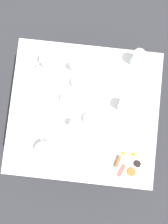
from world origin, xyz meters
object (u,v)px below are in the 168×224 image
object	(u,v)px
teapot_far	(49,60)
water_glass_short	(123,105)
water_glass_tall	(137,58)
fork_by_plate	(105,63)
teapot_near	(45,150)
pepper_grinder	(72,123)
breakfast_plate	(127,162)
creamer_jug	(65,98)
teacup_with_saucer_left	(77,83)
salt_grinder	(73,66)
knife_by_plate	(31,102)
teacup_with_saucer_right	(89,119)

from	to	relation	value
teapot_far	water_glass_short	xyz separation A→B (m)	(-0.27, -0.57, 0.02)
water_glass_tall	fork_by_plate	world-z (taller)	water_glass_tall
teapot_near	water_glass_tall	size ratio (longest dim) A/B	1.30
pepper_grinder	fork_by_plate	world-z (taller)	pepper_grinder
breakfast_plate	creamer_jug	distance (m)	0.65
breakfast_plate	teacup_with_saucer_left	distance (m)	0.68
salt_grinder	fork_by_plate	bearing A→B (deg)	-73.54
teapot_near	fork_by_plate	world-z (taller)	teapot_near
breakfast_plate	teapot_near	bearing A→B (deg)	87.37
teacup_with_saucer_left	knife_by_plate	distance (m)	0.37
water_glass_tall	water_glass_short	size ratio (longest dim) A/B	1.13
teacup_with_saucer_right	creamer_jug	bearing A→B (deg)	54.76
water_glass_short	pepper_grinder	bearing A→B (deg)	116.04
water_glass_short	knife_by_plate	bearing A→B (deg)	93.53
teapot_far	water_glass_short	size ratio (longest dim) A/B	1.39
teacup_with_saucer_right	knife_by_plate	distance (m)	0.45
breakfast_plate	water_glass_tall	bearing A→B (deg)	0.82
salt_grinder	teapot_far	bearing A→B (deg)	80.89
water_glass_short	creamer_jug	xyz separation A→B (m)	(0.01, 0.42, -0.04)
breakfast_plate	knife_by_plate	world-z (taller)	breakfast_plate
salt_grinder	creamer_jug	bearing A→B (deg)	171.72
teapot_near	teacup_with_saucer_left	world-z (taller)	teapot_near
water_glass_short	knife_by_plate	world-z (taller)	water_glass_short
teapot_far	creamer_jug	world-z (taller)	teapot_far
teapot_far	breakfast_plate	bearing A→B (deg)	-77.55
teapot_far	teapot_near	bearing A→B (deg)	-116.71
pepper_grinder	water_glass_tall	bearing A→B (deg)	-38.33
water_glass_tall	fork_by_plate	xyz separation A→B (m)	(-0.04, 0.22, -0.07)
teapot_far	fork_by_plate	size ratio (longest dim) A/B	1.07
water_glass_short	fork_by_plate	world-z (taller)	water_glass_short
teapot_near	knife_by_plate	world-z (taller)	teapot_near
breakfast_plate	teapot_far	xyz separation A→B (m)	(0.67, 0.64, 0.04)
teapot_near	teapot_far	xyz separation A→B (m)	(0.64, 0.05, 0.00)
teapot_far	teacup_with_saucer_left	distance (m)	0.26
breakfast_plate	fork_by_plate	size ratio (longest dim) A/B	1.55
water_glass_short	teacup_with_saucer_left	bearing A→B (deg)	69.41
knife_by_plate	water_glass_tall	bearing A→B (deg)	-62.01
teacup_with_saucer_left	teapot_near	bearing A→B (deg)	161.39
teacup_with_saucer_left	teapot_far	bearing A→B (deg)	57.56
water_glass_tall	pepper_grinder	distance (m)	0.66
teacup_with_saucer_right	water_glass_short	size ratio (longest dim) A/B	1.05
teacup_with_saucer_left	water_glass_tall	distance (m)	0.47
creamer_jug	knife_by_plate	xyz separation A→B (m)	(-0.05, 0.25, -0.03)
pepper_grinder	water_glass_short	bearing A→B (deg)	-63.96
teapot_far	knife_by_plate	size ratio (longest dim) A/B	0.95
pepper_grinder	knife_by_plate	world-z (taller)	pepper_grinder
teapot_near	fork_by_plate	size ratio (longest dim) A/B	1.12
teapot_far	water_glass_tall	distance (m)	0.64
teapot_near	creamer_jug	size ratio (longest dim) A/B	2.35
knife_by_plate	teacup_with_saucer_right	bearing A→B (deg)	-100.54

